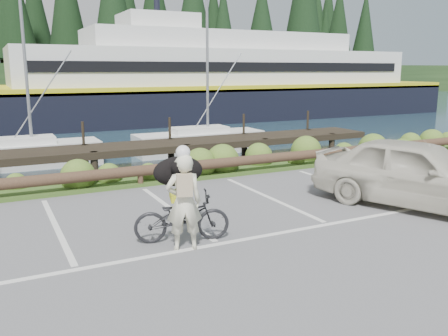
{
  "coord_description": "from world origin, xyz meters",
  "views": [
    {
      "loc": [
        -3.68,
        -7.98,
        3.23
      ],
      "look_at": [
        0.88,
        1.12,
        1.1
      ],
      "focal_mm": 38.0,
      "sensor_mm": 36.0,
      "label": 1
    }
  ],
  "objects": [
    {
      "name": "ground",
      "position": [
        0.0,
        0.0,
        0.0
      ],
      "size": [
        72.0,
        72.0,
        0.0
      ],
      "primitive_type": "plane",
      "color": "#58585B"
    },
    {
      "name": "parked_car",
      "position": [
        5.28,
        -0.26,
        0.82
      ],
      "size": [
        3.7,
        5.21,
        1.65
      ],
      "primitive_type": "imported",
      "rotation": [
        0.0,
        0.0,
        0.41
      ],
      "color": "beige",
      "rests_on": "ground"
    },
    {
      "name": "log_rail",
      "position": [
        0.0,
        4.6,
        0.0
      ],
      "size": [
        32.0,
        0.3,
        0.6
      ],
      "primitive_type": null,
      "color": "#443021",
      "rests_on": "ground"
    },
    {
      "name": "harbor_backdrop",
      "position": [
        0.39,
        78.47,
        -0.0
      ],
      "size": [
        170.0,
        160.0,
        30.0
      ],
      "color": "#192F3C",
      "rests_on": "ground"
    },
    {
      "name": "dog",
      "position": [
        -0.39,
        0.63,
        1.25
      ],
      "size": [
        0.76,
        1.12,
        0.59
      ],
      "primitive_type": "ellipsoid",
      "rotation": [
        0.0,
        0.0,
        1.3
      ],
      "color": "black",
      "rests_on": "bicycle"
    },
    {
      "name": "cyclist",
      "position": [
        -0.66,
        -0.33,
        0.89
      ],
      "size": [
        0.74,
        0.58,
        1.78
      ],
      "primitive_type": "imported",
      "rotation": [
        0.0,
        0.0,
        2.87
      ],
      "color": "#E7E5C4",
      "rests_on": "ground"
    },
    {
      "name": "vegetation_strip",
      "position": [
        0.0,
        5.3,
        0.05
      ],
      "size": [
        34.0,
        1.6,
        0.1
      ],
      "primitive_type": "cube",
      "color": "#3D5B21",
      "rests_on": "ground"
    },
    {
      "name": "bicycle",
      "position": [
        -0.55,
        0.07,
        0.48
      ],
      "size": [
        1.91,
        1.1,
        0.95
      ],
      "primitive_type": "imported",
      "rotation": [
        0.0,
        0.0,
        1.3
      ],
      "color": "black",
      "rests_on": "ground"
    }
  ]
}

